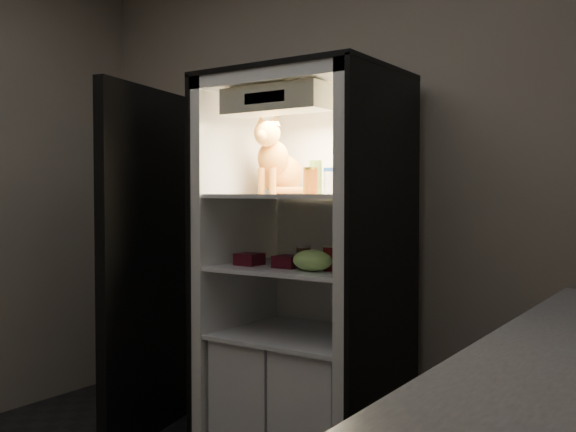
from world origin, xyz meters
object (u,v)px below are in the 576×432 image
at_px(tabby_cat, 277,165).
at_px(berry_box_left, 249,259).
at_px(salsa_jar, 310,181).
at_px(soda_can_c, 329,259).
at_px(soda_can_b, 348,255).
at_px(pepper_jar, 352,171).
at_px(mayo_tub, 333,181).
at_px(cream_carton, 344,181).
at_px(berry_box_right, 288,262).
at_px(condiment_jar, 303,255).
at_px(refrigerator, 308,294).
at_px(parmesan_shaker, 315,177).
at_px(soda_can_a, 341,251).
at_px(grape_bag, 312,260).

bearing_deg(tabby_cat, berry_box_left, -104.64).
bearing_deg(salsa_jar, soda_can_c, -25.27).
distance_m(salsa_jar, soda_can_b, 0.39).
bearing_deg(pepper_jar, mayo_tub, 149.43).
height_order(cream_carton, berry_box_right, cream_carton).
height_order(salsa_jar, condiment_jar, salsa_jar).
xyz_separation_m(cream_carton, soda_can_b, (-0.07, 0.16, -0.34)).
distance_m(pepper_jar, soda_can_c, 0.43).
height_order(refrigerator, condiment_jar, refrigerator).
relative_size(parmesan_shaker, soda_can_b, 1.26).
bearing_deg(cream_carton, berry_box_right, 171.71).
bearing_deg(mayo_tub, soda_can_c, -62.94).
xyz_separation_m(tabby_cat, berry_box_right, (0.20, -0.19, -0.47)).
bearing_deg(refrigerator, salsa_jar, -51.01).
bearing_deg(mayo_tub, berry_box_right, -113.84).
distance_m(refrigerator, berry_box_right, 0.24).
height_order(refrigerator, berry_box_left, refrigerator).
xyz_separation_m(soda_can_b, berry_box_left, (-0.48, -0.13, -0.04)).
bearing_deg(mayo_tub, parmesan_shaker, -147.54).
xyz_separation_m(parmesan_shaker, soda_can_b, (0.23, -0.08, -0.37)).
height_order(salsa_jar, berry_box_right, salsa_jar).
xyz_separation_m(refrigerator, soda_can_a, (0.15, 0.07, 0.22)).
bearing_deg(refrigerator, berry_box_right, -93.72).
distance_m(soda_can_a, grape_bag, 0.28).
bearing_deg(soda_can_b, tabby_cat, 169.84).
relative_size(tabby_cat, berry_box_left, 3.51).
relative_size(salsa_jar, soda_can_a, 0.94).
xyz_separation_m(cream_carton, soda_can_a, (-0.17, 0.28, -0.34)).
xyz_separation_m(refrigerator, mayo_tub, (0.10, 0.08, 0.56)).
bearing_deg(cream_carton, mayo_tub, 127.60).
relative_size(mayo_tub, berry_box_right, 1.13).
relative_size(parmesan_shaker, salsa_jar, 1.30).
bearing_deg(berry_box_right, parmesan_shaker, 80.17).
bearing_deg(soda_can_c, parmesan_shaker, 135.41).
xyz_separation_m(tabby_cat, salsa_jar, (0.28, -0.12, -0.09)).
height_order(parmesan_shaker, berry_box_right, parmesan_shaker).
xyz_separation_m(salsa_jar, pepper_jar, (0.18, 0.08, 0.04)).
xyz_separation_m(salsa_jar, soda_can_c, (0.15, -0.07, -0.36)).
bearing_deg(soda_can_a, pepper_jar, -37.97).
bearing_deg(mayo_tub, pepper_jar, -30.57).
bearing_deg(berry_box_left, mayo_tub, 38.14).
distance_m(condiment_jar, berry_box_left, 0.27).
relative_size(parmesan_shaker, soda_can_a, 1.23).
bearing_deg(mayo_tub, soda_can_b, -39.44).
height_order(mayo_tub, soda_can_c, mayo_tub).
distance_m(mayo_tub, salsa_jar, 0.17).
height_order(parmesan_shaker, pepper_jar, pepper_jar).
relative_size(refrigerator, condiment_jar, 19.33).
height_order(soda_can_a, berry_box_right, soda_can_a).
bearing_deg(condiment_jar, grape_bag, -47.06).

